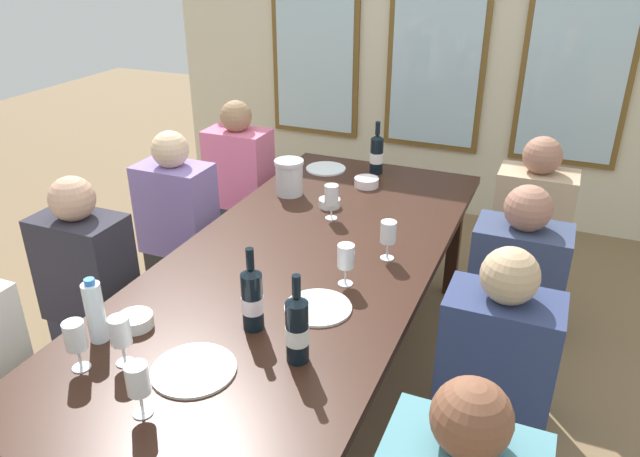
% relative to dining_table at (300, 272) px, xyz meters
% --- Properties ---
extents(ground_plane, '(12.00, 12.00, 0.00)m').
position_rel_dining_table_xyz_m(ground_plane, '(0.00, 0.00, -0.68)').
color(ground_plane, brown).
extents(back_wall_with_windows, '(4.30, 0.10, 2.90)m').
position_rel_dining_table_xyz_m(back_wall_with_windows, '(0.00, 2.44, 0.77)').
color(back_wall_with_windows, beige).
rests_on(back_wall_with_windows, ground).
extents(dining_table, '(1.10, 2.59, 0.74)m').
position_rel_dining_table_xyz_m(dining_table, '(0.00, 0.00, 0.00)').
color(dining_table, '#321B13').
rests_on(dining_table, ground).
extents(white_plate_0, '(0.27, 0.27, 0.01)m').
position_rel_dining_table_xyz_m(white_plate_0, '(-0.01, -0.80, 0.06)').
color(white_plate_0, white).
rests_on(white_plate_0, dining_table).
extents(white_plate_1, '(0.23, 0.23, 0.01)m').
position_rel_dining_table_xyz_m(white_plate_1, '(-0.31, 1.07, 0.06)').
color(white_plate_1, white).
rests_on(white_plate_1, dining_table).
extents(white_plate_2, '(0.25, 0.25, 0.01)m').
position_rel_dining_table_xyz_m(white_plate_2, '(0.22, -0.31, 0.06)').
color(white_plate_2, white).
rests_on(white_plate_2, dining_table).
extents(metal_pitcher, '(0.16, 0.16, 0.19)m').
position_rel_dining_table_xyz_m(metal_pitcher, '(-0.35, 0.64, 0.16)').
color(metal_pitcher, silver).
rests_on(metal_pitcher, dining_table).
extents(wine_bottle_0, '(0.08, 0.08, 0.32)m').
position_rel_dining_table_xyz_m(wine_bottle_0, '(0.05, -0.51, 0.18)').
color(wine_bottle_0, black).
rests_on(wine_bottle_0, dining_table).
extents(wine_bottle_1, '(0.08, 0.08, 0.32)m').
position_rel_dining_table_xyz_m(wine_bottle_1, '(0.27, -0.62, 0.18)').
color(wine_bottle_1, black).
rests_on(wine_bottle_1, dining_table).
extents(wine_bottle_2, '(0.08, 0.08, 0.30)m').
position_rel_dining_table_xyz_m(wine_bottle_2, '(-0.03, 1.13, 0.18)').
color(wine_bottle_2, black).
rests_on(wine_bottle_2, dining_table).
extents(tasting_bowl_0, '(0.11, 0.11, 0.04)m').
position_rel_dining_table_xyz_m(tasting_bowl_0, '(-0.09, 0.57, 0.08)').
color(tasting_bowl_0, silver).
rests_on(tasting_bowl_0, dining_table).
extents(tasting_bowl_1, '(0.13, 0.13, 0.05)m').
position_rel_dining_table_xyz_m(tasting_bowl_1, '(-0.34, -0.67, 0.08)').
color(tasting_bowl_1, white).
rests_on(tasting_bowl_1, dining_table).
extents(tasting_bowl_2, '(0.13, 0.13, 0.05)m').
position_rel_dining_table_xyz_m(tasting_bowl_2, '(-0.01, 0.91, 0.08)').
color(tasting_bowl_2, white).
rests_on(tasting_bowl_2, dining_table).
extents(water_bottle, '(0.06, 0.06, 0.24)m').
position_rel_dining_table_xyz_m(water_bottle, '(-0.40, -0.78, 0.17)').
color(water_bottle, white).
rests_on(water_bottle, dining_table).
extents(wine_glass_0, '(0.07, 0.07, 0.17)m').
position_rel_dining_table_xyz_m(wine_glass_0, '(-0.03, 0.44, 0.18)').
color(wine_glass_0, white).
rests_on(wine_glass_0, dining_table).
extents(wine_glass_1, '(0.07, 0.07, 0.17)m').
position_rel_dining_table_xyz_m(wine_glass_1, '(-0.24, -0.85, 0.18)').
color(wine_glass_1, white).
rests_on(wine_glass_1, dining_table).
extents(wine_glass_2, '(0.07, 0.07, 0.17)m').
position_rel_dining_table_xyz_m(wine_glass_2, '(0.34, 0.16, 0.18)').
color(wine_glass_2, white).
rests_on(wine_glass_2, dining_table).
extents(wine_glass_3, '(0.07, 0.07, 0.17)m').
position_rel_dining_table_xyz_m(wine_glass_3, '(0.25, -0.11, 0.18)').
color(wine_glass_3, white).
rests_on(wine_glass_3, dining_table).
extents(wine_glass_4, '(0.07, 0.07, 0.17)m').
position_rel_dining_table_xyz_m(wine_glass_4, '(-0.04, -1.02, 0.18)').
color(wine_glass_4, white).
rests_on(wine_glass_4, dining_table).
extents(wine_glass_5, '(0.07, 0.07, 0.17)m').
position_rel_dining_table_xyz_m(wine_glass_5, '(-0.35, -0.92, 0.18)').
color(wine_glass_5, white).
rests_on(wine_glass_5, dining_table).
extents(seated_person_0, '(0.38, 0.24, 1.11)m').
position_rel_dining_table_xyz_m(seated_person_0, '(-0.87, -0.34, -0.15)').
color(seated_person_0, '#2F303E').
rests_on(seated_person_0, ground).
extents(seated_person_1, '(0.38, 0.24, 1.11)m').
position_rel_dining_table_xyz_m(seated_person_1, '(0.87, -0.29, -0.15)').
color(seated_person_1, '#34273B').
rests_on(seated_person_1, ground).
extents(seated_person_4, '(0.38, 0.24, 1.11)m').
position_rel_dining_table_xyz_m(seated_person_4, '(-0.87, 1.01, -0.15)').
color(seated_person_4, '#2D3541').
rests_on(seated_person_4, ground).
extents(seated_person_5, '(0.38, 0.24, 1.11)m').
position_rel_dining_table_xyz_m(seated_person_5, '(0.87, 0.97, -0.15)').
color(seated_person_5, '#2B282E').
rests_on(seated_person_5, ground).
extents(seated_person_6, '(0.38, 0.24, 1.11)m').
position_rel_dining_table_xyz_m(seated_person_6, '(-0.87, 0.34, -0.15)').
color(seated_person_6, '#322F2C').
rests_on(seated_person_6, ground).
extents(seated_person_7, '(0.38, 0.24, 1.11)m').
position_rel_dining_table_xyz_m(seated_person_7, '(0.87, 0.28, -0.15)').
color(seated_person_7, '#293744').
rests_on(seated_person_7, ground).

